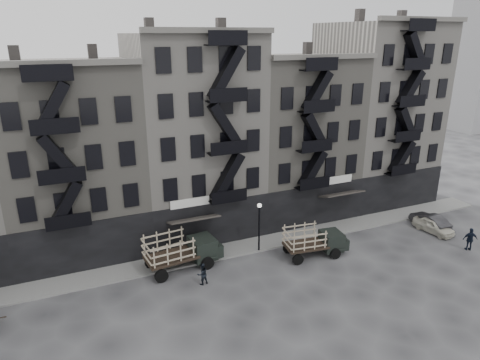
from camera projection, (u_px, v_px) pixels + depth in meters
name	position (u px, v px, depth m)	size (l,w,h in m)	color
ground	(238.00, 275.00, 31.71)	(140.00, 140.00, 0.00)	#38383A
sidewalk	(220.00, 252.00, 34.94)	(55.00, 2.50, 0.15)	slate
building_midwest	(74.00, 159.00, 34.02)	(10.00, 11.35, 16.20)	slate
building_center	(193.00, 135.00, 37.47)	(10.00, 11.35, 18.20)	#A49F97
building_mideast	(292.00, 136.00, 41.57)	(10.00, 11.35, 16.20)	slate
building_east	(376.00, 114.00, 44.85)	(10.00, 11.35, 19.20)	#A49F97
lamp_post	(259.00, 221.00, 34.19)	(0.36, 0.36, 4.28)	black
stake_truck_west	(181.00, 248.00, 32.12)	(6.05, 2.95, 2.94)	black
stake_truck_east	(314.00, 239.00, 34.02)	(5.35, 2.65, 2.59)	black
car_east	(434.00, 226.00, 38.35)	(1.50, 3.73, 1.27)	beige
car_far	(430.00, 221.00, 39.30)	(1.40, 4.01, 1.32)	#262629
pedestrian_mid	(202.00, 274.00, 30.31)	(0.79, 0.62, 1.63)	black
policeman	(470.00, 239.00, 35.07)	(1.15, 0.48, 1.96)	black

